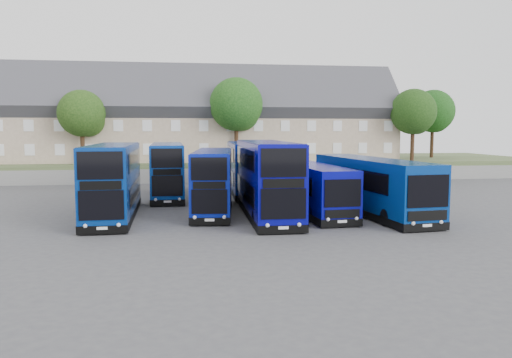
% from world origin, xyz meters
% --- Properties ---
extents(ground, '(120.00, 120.00, 0.00)m').
position_xyz_m(ground, '(0.00, 0.00, 0.00)').
color(ground, '#434347').
rests_on(ground, ground).
extents(retaining_wall, '(70.00, 0.40, 1.50)m').
position_xyz_m(retaining_wall, '(0.00, 24.00, 0.75)').
color(retaining_wall, slate).
rests_on(retaining_wall, ground).
extents(earth_bank, '(80.00, 20.00, 2.00)m').
position_xyz_m(earth_bank, '(0.00, 34.00, 1.00)').
color(earth_bank, '#40502D').
rests_on(earth_bank, ground).
extents(terrace_row, '(48.00, 10.40, 11.20)m').
position_xyz_m(terrace_row, '(-3.00, 30.00, 6.60)').
color(terrace_row, tan).
rests_on(terrace_row, earth_bank).
extents(dd_front_left, '(2.95, 11.62, 4.59)m').
position_xyz_m(dd_front_left, '(-8.07, 3.89, 2.26)').
color(dd_front_left, navy).
rests_on(dd_front_left, ground).
extents(dd_front_mid, '(3.41, 10.60, 4.14)m').
position_xyz_m(dd_front_mid, '(-1.69, 4.94, 2.03)').
color(dd_front_mid, '#081899').
rests_on(dd_front_mid, ground).
extents(dd_front_right, '(2.91, 12.02, 4.76)m').
position_xyz_m(dd_front_right, '(1.62, 2.86, 2.34)').
color(dd_front_right, '#070782').
rests_on(dd_front_right, ground).
extents(dd_rear_left, '(2.87, 11.10, 4.38)m').
position_xyz_m(dd_rear_left, '(-5.01, 13.09, 2.15)').
color(dd_rear_left, navy).
rests_on(dd_rear_left, ground).
extents(dd_rear_right, '(2.89, 11.18, 4.41)m').
position_xyz_m(dd_rear_right, '(1.65, 14.63, 2.17)').
color(dd_rear_right, '#08229D').
rests_on(dd_rear_right, ground).
extents(coach_east_a, '(3.14, 11.95, 3.23)m').
position_xyz_m(coach_east_a, '(4.86, 4.12, 1.59)').
color(coach_east_a, '#070890').
rests_on(coach_east_a, ground).
extents(coach_east_b, '(4.12, 13.55, 3.65)m').
position_xyz_m(coach_east_b, '(8.70, 3.06, 1.79)').
color(coach_east_b, navy).
rests_on(coach_east_b, ground).
extents(tree_west, '(4.80, 4.80, 7.65)m').
position_xyz_m(tree_west, '(-13.85, 25.10, 7.05)').
color(tree_west, '#382314').
rests_on(tree_west, earth_bank).
extents(tree_mid, '(5.76, 5.76, 9.18)m').
position_xyz_m(tree_mid, '(2.15, 25.60, 8.07)').
color(tree_mid, '#382314').
rests_on(tree_mid, earth_bank).
extents(tree_east, '(5.12, 5.12, 8.16)m').
position_xyz_m(tree_east, '(22.15, 25.10, 7.39)').
color(tree_east, '#382314').
rests_on(tree_east, earth_bank).
extents(tree_far, '(5.44, 5.44, 8.67)m').
position_xyz_m(tree_far, '(28.15, 32.10, 7.73)').
color(tree_far, '#382314').
rests_on(tree_far, earth_bank).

